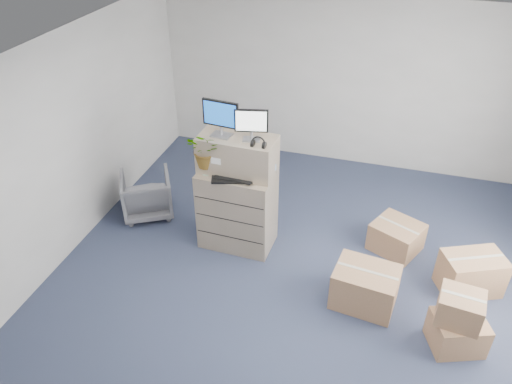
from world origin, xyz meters
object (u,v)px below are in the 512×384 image
at_px(monitor_right, 251,123).
at_px(filing_cabinet_lower, 237,209).
at_px(office_chair, 146,193).
at_px(potted_plant, 207,154).
at_px(keyboard, 234,178).
at_px(monitor_left, 221,116).
at_px(water_bottle, 244,162).

bearing_deg(monitor_right, filing_cabinet_lower, 177.51).
bearing_deg(office_chair, potted_plant, 133.44).
relative_size(keyboard, potted_plant, 1.00).
height_order(monitor_right, office_chair, monitor_right).
bearing_deg(filing_cabinet_lower, potted_plant, -164.36).
bearing_deg(office_chair, monitor_left, 140.18).
relative_size(keyboard, office_chair, 0.76).
xyz_separation_m(keyboard, office_chair, (-1.52, 0.43, -0.78)).
bearing_deg(monitor_right, keyboard, -145.08).
height_order(potted_plant, office_chair, potted_plant).
height_order(filing_cabinet_lower, monitor_right, monitor_right).
distance_m(filing_cabinet_lower, office_chair, 1.54).
distance_m(monitor_left, monitor_right, 0.39).
distance_m(potted_plant, office_chair, 1.58).
bearing_deg(water_bottle, monitor_right, -9.59).
relative_size(potted_plant, office_chair, 0.77).
relative_size(monitor_left, monitor_right, 1.17).
bearing_deg(office_chair, filing_cabinet_lower, 140.30).
bearing_deg(filing_cabinet_lower, office_chair, 171.95).
relative_size(monitor_left, office_chair, 0.65).
relative_size(filing_cabinet_lower, office_chair, 1.57).
bearing_deg(monitor_left, potted_plant, -136.58).
relative_size(filing_cabinet_lower, potted_plant, 2.05).
height_order(monitor_left, monitor_right, monitor_left).
height_order(keyboard, office_chair, keyboard).
bearing_deg(filing_cabinet_lower, monitor_left, 172.77).
bearing_deg(monitor_left, filing_cabinet_lower, -2.89).
relative_size(filing_cabinet_lower, water_bottle, 3.94).
height_order(filing_cabinet_lower, potted_plant, potted_plant).
height_order(monitor_right, potted_plant, monitor_right).
xyz_separation_m(filing_cabinet_lower, monitor_left, (-0.19, 0.03, 1.30)).
height_order(monitor_left, water_bottle, monitor_left).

